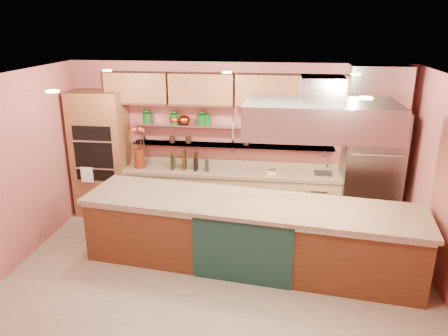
# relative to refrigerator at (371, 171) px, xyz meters

# --- Properties ---
(floor) EXTENTS (6.00, 5.00, 0.02)m
(floor) POSITION_rel_refrigerator_xyz_m (-2.35, -2.14, -1.06)
(floor) COLOR tan
(floor) RESTS_ON ground
(ceiling) EXTENTS (6.00, 5.00, 0.02)m
(ceiling) POSITION_rel_refrigerator_xyz_m (-2.35, -2.14, 1.75)
(ceiling) COLOR black
(ceiling) RESTS_ON wall_back
(wall_back) EXTENTS (6.00, 0.04, 2.80)m
(wall_back) POSITION_rel_refrigerator_xyz_m (-2.35, 0.36, 0.35)
(wall_back) COLOR #B95C57
(wall_back) RESTS_ON floor
(wall_front) EXTENTS (6.00, 0.04, 2.80)m
(wall_front) POSITION_rel_refrigerator_xyz_m (-2.35, -4.64, 0.35)
(wall_front) COLOR #B95C57
(wall_front) RESTS_ON floor
(oven_stack) EXTENTS (0.95, 0.64, 2.30)m
(oven_stack) POSITION_rel_refrigerator_xyz_m (-4.80, 0.04, 0.10)
(oven_stack) COLOR brown
(oven_stack) RESTS_ON floor
(refrigerator) EXTENTS (0.95, 0.72, 2.10)m
(refrigerator) POSITION_rel_refrigerator_xyz_m (0.00, 0.00, 0.00)
(refrigerator) COLOR slate
(refrigerator) RESTS_ON floor
(back_counter) EXTENTS (3.84, 0.64, 0.93)m
(back_counter) POSITION_rel_refrigerator_xyz_m (-2.40, 0.06, -0.58)
(back_counter) COLOR tan
(back_counter) RESTS_ON floor
(wall_shelf_lower) EXTENTS (3.60, 0.26, 0.03)m
(wall_shelf_lower) POSITION_rel_refrigerator_xyz_m (-2.40, 0.23, 0.30)
(wall_shelf_lower) COLOR silver
(wall_shelf_lower) RESTS_ON wall_back
(wall_shelf_upper) EXTENTS (3.60, 0.26, 0.03)m
(wall_shelf_upper) POSITION_rel_refrigerator_xyz_m (-2.40, 0.23, 0.65)
(wall_shelf_upper) COLOR silver
(wall_shelf_upper) RESTS_ON wall_back
(upper_cabinets) EXTENTS (4.60, 0.36, 0.55)m
(upper_cabinets) POSITION_rel_refrigerator_xyz_m (-2.35, 0.18, 1.30)
(upper_cabinets) COLOR brown
(upper_cabinets) RESTS_ON wall_back
(range_hood) EXTENTS (2.00, 1.00, 0.45)m
(range_hood) POSITION_rel_refrigerator_xyz_m (-1.04, -1.50, 1.20)
(range_hood) COLOR silver
(range_hood) RESTS_ON ceiling
(ceiling_downlights) EXTENTS (4.00, 2.80, 0.02)m
(ceiling_downlights) POSITION_rel_refrigerator_xyz_m (-2.35, -1.94, 1.72)
(ceiling_downlights) COLOR #FFE5A5
(ceiling_downlights) RESTS_ON ceiling
(island) EXTENTS (4.90, 1.63, 1.00)m
(island) POSITION_rel_refrigerator_xyz_m (-1.94, -1.50, -0.55)
(island) COLOR brown
(island) RESTS_ON floor
(flower_vase) EXTENTS (0.25, 0.25, 0.34)m
(flower_vase) POSITION_rel_refrigerator_xyz_m (-4.07, 0.01, 0.05)
(flower_vase) COLOR maroon
(flower_vase) RESTS_ON back_counter
(oil_bottle_cluster) EXTENTS (0.78, 0.41, 0.24)m
(oil_bottle_cluster) POSITION_rel_refrigerator_xyz_m (-3.13, 0.01, 0.00)
(oil_bottle_cluster) COLOR black
(oil_bottle_cluster) RESTS_ON back_counter
(kitchen_scale) EXTENTS (0.16, 0.12, 0.09)m
(kitchen_scale) POSITION_rel_refrigerator_xyz_m (-1.68, 0.01, -0.08)
(kitchen_scale) COLOR white
(kitchen_scale) RESTS_ON back_counter
(bar_faucet) EXTENTS (0.03, 0.03, 0.20)m
(bar_faucet) POSITION_rel_refrigerator_xyz_m (-0.73, 0.11, -0.02)
(bar_faucet) COLOR silver
(bar_faucet) RESTS_ON back_counter
(copper_kettle) EXTENTS (0.24, 0.24, 0.16)m
(copper_kettle) POSITION_rel_refrigerator_xyz_m (-3.26, 0.23, 0.75)
(copper_kettle) COLOR #B04228
(copper_kettle) RESTS_ON wall_shelf_upper
(green_canister) EXTENTS (0.17, 0.17, 0.19)m
(green_canister) POSITION_rel_refrigerator_xyz_m (-2.86, 0.23, 0.76)
(green_canister) COLOR #104C16
(green_canister) RESTS_ON wall_shelf_upper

